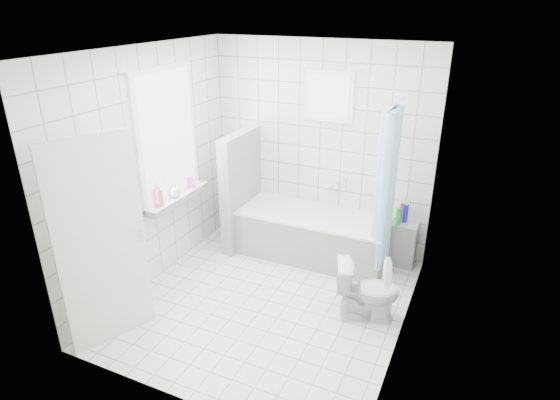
% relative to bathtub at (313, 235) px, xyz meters
% --- Properties ---
extents(ground, '(3.00, 3.00, 0.00)m').
position_rel_bathtub_xyz_m(ground, '(-0.09, -1.12, -0.29)').
color(ground, white).
rests_on(ground, ground).
extents(ceiling, '(3.00, 3.00, 0.00)m').
position_rel_bathtub_xyz_m(ceiling, '(-0.09, -1.12, 2.31)').
color(ceiling, white).
rests_on(ceiling, ground).
extents(wall_back, '(2.80, 0.02, 2.60)m').
position_rel_bathtub_xyz_m(wall_back, '(-0.09, 0.38, 1.01)').
color(wall_back, white).
rests_on(wall_back, ground).
extents(wall_front, '(2.80, 0.02, 2.60)m').
position_rel_bathtub_xyz_m(wall_front, '(-0.09, -2.62, 1.01)').
color(wall_front, white).
rests_on(wall_front, ground).
extents(wall_left, '(0.02, 3.00, 2.60)m').
position_rel_bathtub_xyz_m(wall_left, '(-1.49, -1.12, 1.01)').
color(wall_left, white).
rests_on(wall_left, ground).
extents(wall_right, '(0.02, 3.00, 2.60)m').
position_rel_bathtub_xyz_m(wall_right, '(1.31, -1.12, 1.01)').
color(wall_right, white).
rests_on(wall_right, ground).
extents(window_left, '(0.01, 0.90, 1.40)m').
position_rel_bathtub_xyz_m(window_left, '(-1.45, -0.82, 1.31)').
color(window_left, white).
rests_on(window_left, wall_left).
extents(window_back, '(0.50, 0.01, 0.50)m').
position_rel_bathtub_xyz_m(window_back, '(0.01, 0.33, 1.66)').
color(window_back, white).
rests_on(window_back, wall_back).
extents(window_sill, '(0.18, 1.02, 0.08)m').
position_rel_bathtub_xyz_m(window_sill, '(-1.40, -0.82, 0.57)').
color(window_sill, white).
rests_on(window_sill, wall_left).
extents(door, '(0.36, 0.75, 2.00)m').
position_rel_bathtub_xyz_m(door, '(-1.18, -2.24, 0.71)').
color(door, silver).
rests_on(door, ground).
extents(bathtub, '(1.84, 0.77, 0.58)m').
position_rel_bathtub_xyz_m(bathtub, '(0.00, 0.00, 0.00)').
color(bathtub, white).
rests_on(bathtub, ground).
extents(partition_wall, '(0.15, 0.85, 1.50)m').
position_rel_bathtub_xyz_m(partition_wall, '(-0.98, -0.05, 0.46)').
color(partition_wall, white).
rests_on(partition_wall, ground).
extents(tiled_ledge, '(0.40, 0.24, 0.55)m').
position_rel_bathtub_xyz_m(tiled_ledge, '(1.01, 0.25, -0.02)').
color(tiled_ledge, white).
rests_on(tiled_ledge, ground).
extents(toilet, '(0.71, 0.54, 0.64)m').
position_rel_bathtub_xyz_m(toilet, '(0.94, -0.95, 0.03)').
color(toilet, white).
rests_on(toilet, ground).
extents(curtain_rod, '(0.02, 0.80, 0.02)m').
position_rel_bathtub_xyz_m(curtain_rod, '(0.86, -0.02, 1.71)').
color(curtain_rod, silver).
rests_on(curtain_rod, wall_back).
extents(shower_curtain, '(0.14, 0.48, 1.78)m').
position_rel_bathtub_xyz_m(shower_curtain, '(0.86, -0.16, 0.81)').
color(shower_curtain, '#4CBAE1').
rests_on(shower_curtain, curtain_rod).
extents(tub_faucet, '(0.18, 0.06, 0.06)m').
position_rel_bathtub_xyz_m(tub_faucet, '(0.10, 0.33, 0.56)').
color(tub_faucet, silver).
rests_on(tub_faucet, wall_back).
extents(sill_bottles, '(0.20, 0.75, 0.27)m').
position_rel_bathtub_xyz_m(sill_bottles, '(-1.39, -0.94, 0.72)').
color(sill_bottles, '#FF6384').
rests_on(sill_bottles, window_sill).
extents(ledge_bottles, '(0.13, 0.18, 0.24)m').
position_rel_bathtub_xyz_m(ledge_bottles, '(1.00, 0.24, 0.38)').
color(ledge_bottles, red).
rests_on(ledge_bottles, tiled_ledge).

